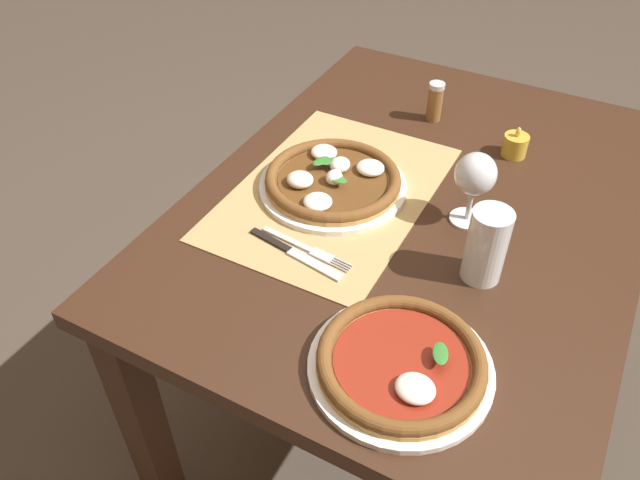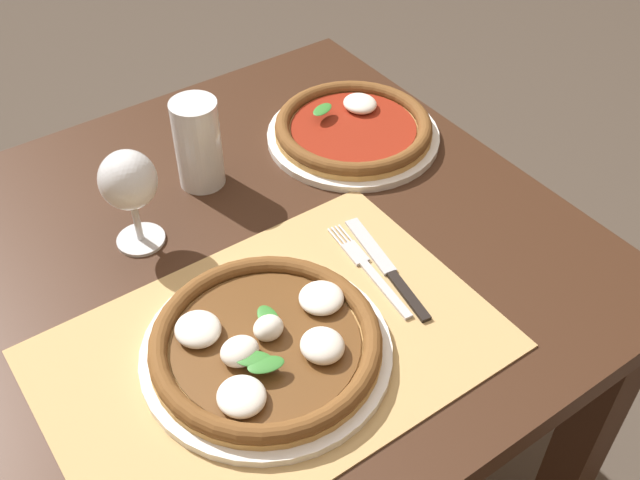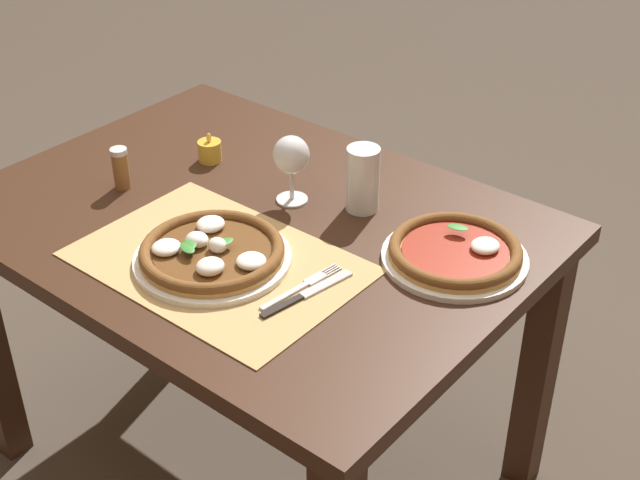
% 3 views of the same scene
% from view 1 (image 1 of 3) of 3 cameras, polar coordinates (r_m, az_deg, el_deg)
% --- Properties ---
extents(ground_plane, '(24.00, 24.00, 0.00)m').
position_cam_1_polar(ground_plane, '(1.87, 6.70, -14.40)').
color(ground_plane, '#473D33').
extents(dining_table, '(1.20, 0.88, 0.74)m').
position_cam_1_polar(dining_table, '(1.39, 8.71, 0.23)').
color(dining_table, '#382114').
rests_on(dining_table, ground).
extents(paper_placemat, '(0.55, 0.38, 0.00)m').
position_cam_1_polar(paper_placemat, '(1.32, 1.20, 4.41)').
color(paper_placemat, tan).
rests_on(paper_placemat, dining_table).
extents(pizza_near, '(0.31, 0.31, 0.05)m').
position_cam_1_polar(pizza_near, '(1.31, 1.17, 5.47)').
color(pizza_near, white).
rests_on(pizza_near, paper_placemat).
extents(pizza_far, '(0.29, 0.29, 0.04)m').
position_cam_1_polar(pizza_far, '(0.99, 7.44, -11.12)').
color(pizza_far, white).
rests_on(pizza_far, dining_table).
extents(wine_glass, '(0.08, 0.08, 0.16)m').
position_cam_1_polar(wine_glass, '(1.22, 14.00, 5.61)').
color(wine_glass, silver).
rests_on(wine_glass, dining_table).
extents(pint_glass, '(0.07, 0.07, 0.15)m').
position_cam_1_polar(pint_glass, '(1.12, 14.95, -0.60)').
color(pint_glass, silver).
rests_on(pint_glass, dining_table).
extents(fork, '(0.04, 0.20, 0.00)m').
position_cam_1_polar(fork, '(1.18, -1.27, -0.75)').
color(fork, '#B7B7BC').
rests_on(fork, paper_placemat).
extents(knife, '(0.05, 0.21, 0.01)m').
position_cam_1_polar(knife, '(1.17, -2.28, -1.24)').
color(knife, black).
rests_on(knife, paper_placemat).
extents(votive_candle, '(0.06, 0.06, 0.07)m').
position_cam_1_polar(votive_candle, '(1.49, 17.39, 8.20)').
color(votive_candle, gold).
rests_on(votive_candle, dining_table).
extents(pepper_shaker, '(0.04, 0.04, 0.10)m').
position_cam_1_polar(pepper_shaker, '(1.57, 10.47, 12.35)').
color(pepper_shaker, brown).
rests_on(pepper_shaker, dining_table).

